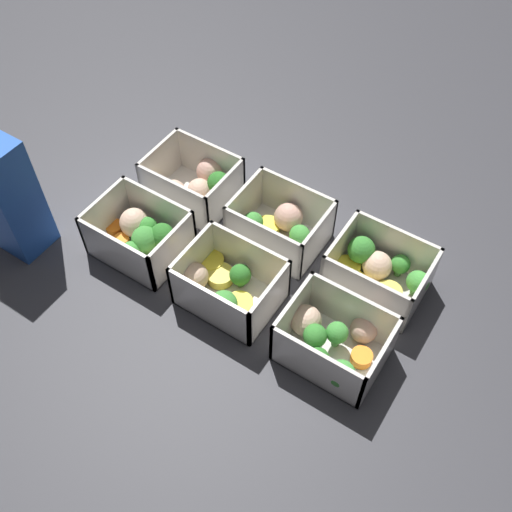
% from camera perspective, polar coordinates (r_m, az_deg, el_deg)
% --- Properties ---
extents(ground_plane, '(4.00, 4.00, 0.00)m').
position_cam_1_polar(ground_plane, '(0.88, 0.00, -1.08)').
color(ground_plane, '#38383D').
extents(container_near_left, '(0.14, 0.11, 0.08)m').
position_cam_1_polar(container_near_left, '(0.86, 11.34, -1.60)').
color(container_near_left, silver).
rests_on(container_near_left, ground_plane).
extents(container_near_center, '(0.13, 0.12, 0.08)m').
position_cam_1_polar(container_near_center, '(0.90, 2.29, 2.81)').
color(container_near_center, silver).
rests_on(container_near_center, ground_plane).
extents(container_near_right, '(0.13, 0.13, 0.08)m').
position_cam_1_polar(container_near_right, '(0.96, -5.77, 6.84)').
color(container_near_right, silver).
rests_on(container_near_right, ground_plane).
extents(container_far_left, '(0.14, 0.12, 0.08)m').
position_cam_1_polar(container_far_left, '(0.79, 7.21, -8.00)').
color(container_far_left, silver).
rests_on(container_far_left, ground_plane).
extents(container_far_center, '(0.15, 0.11, 0.08)m').
position_cam_1_polar(container_far_center, '(0.83, -3.09, -2.85)').
color(container_far_center, silver).
rests_on(container_far_center, ground_plane).
extents(container_far_right, '(0.14, 0.10, 0.08)m').
position_cam_1_polar(container_far_right, '(0.90, -10.85, 1.98)').
color(container_far_right, silver).
rests_on(container_far_right, ground_plane).
extents(juice_carton, '(0.07, 0.07, 0.20)m').
position_cam_1_polar(juice_carton, '(0.91, -22.46, 5.16)').
color(juice_carton, blue).
rests_on(juice_carton, ground_plane).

